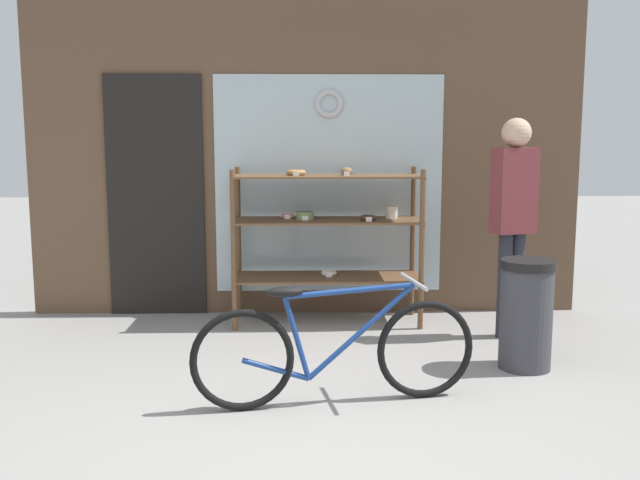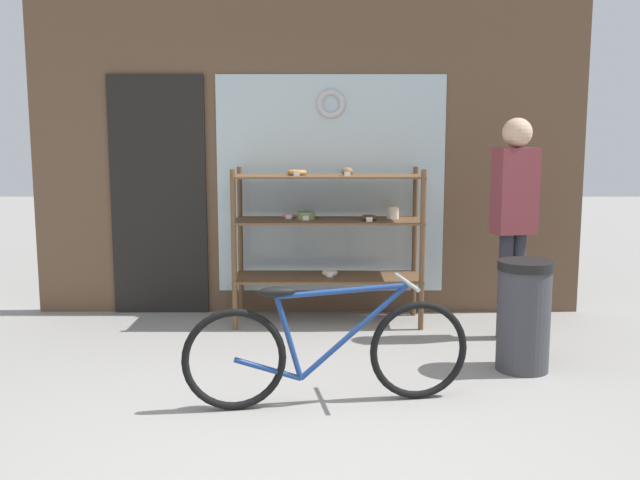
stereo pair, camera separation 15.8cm
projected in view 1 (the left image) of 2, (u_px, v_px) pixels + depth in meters
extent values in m
plane|color=gray|center=(311.00, 445.00, 3.66)|extent=(30.00, 30.00, 0.00)
cube|color=brown|center=(306.00, 91.00, 6.19)|extent=(4.85, 0.08, 3.92)
cube|color=silver|center=(329.00, 185.00, 6.27)|extent=(1.99, 0.02, 1.90)
cube|color=black|center=(156.00, 196.00, 6.23)|extent=(0.84, 0.03, 2.10)
torus|color=#B7B7BC|center=(329.00, 104.00, 6.15)|extent=(0.26, 0.06, 0.26)
cylinder|color=brown|center=(234.00, 251.00, 5.73)|extent=(0.04, 0.04, 1.31)
cylinder|color=brown|center=(422.00, 250.00, 5.77)|extent=(0.04, 0.04, 1.31)
cylinder|color=brown|center=(239.00, 242.00, 6.20)|extent=(0.04, 0.04, 1.31)
cylinder|color=brown|center=(413.00, 242.00, 6.24)|extent=(0.04, 0.04, 1.31)
cube|color=brown|center=(327.00, 277.00, 6.03)|extent=(1.57, 0.52, 0.02)
cube|color=brown|center=(327.00, 221.00, 5.96)|extent=(1.57, 0.52, 0.02)
cube|color=brown|center=(327.00, 176.00, 5.90)|extent=(1.57, 0.52, 0.02)
torus|color=#B27A42|center=(296.00, 173.00, 5.89)|extent=(0.16, 0.16, 0.04)
cube|color=white|center=(296.00, 174.00, 5.80)|extent=(0.05, 0.00, 0.04)
torus|color=beige|center=(329.00, 273.00, 6.05)|extent=(0.13, 0.13, 0.04)
cube|color=white|center=(329.00, 275.00, 5.98)|extent=(0.05, 0.00, 0.04)
torus|color=pink|center=(288.00, 216.00, 6.07)|extent=(0.12, 0.12, 0.03)
cube|color=white|center=(288.00, 217.00, 6.00)|extent=(0.05, 0.00, 0.04)
torus|color=#4C2D1E|center=(368.00, 218.00, 5.89)|extent=(0.14, 0.14, 0.04)
cube|color=white|center=(369.00, 219.00, 5.82)|extent=(0.05, 0.00, 0.04)
ellipsoid|color=brown|center=(346.00, 171.00, 5.83)|extent=(0.10, 0.08, 0.07)
cube|color=white|center=(347.00, 174.00, 5.78)|extent=(0.05, 0.00, 0.04)
cylinder|color=#7A995B|center=(305.00, 215.00, 5.98)|extent=(0.15, 0.15, 0.06)
cube|color=white|center=(305.00, 218.00, 5.90)|extent=(0.05, 0.00, 0.04)
cylinder|color=beige|center=(391.00, 212.00, 6.03)|extent=(0.10, 0.10, 0.10)
cube|color=white|center=(392.00, 217.00, 5.98)|extent=(0.05, 0.00, 0.04)
torus|color=black|center=(242.00, 360.00, 4.08)|extent=(0.60, 0.14, 0.60)
torus|color=black|center=(425.00, 349.00, 4.29)|extent=(0.60, 0.14, 0.60)
cylinder|color=navy|center=(361.00, 331.00, 4.20)|extent=(0.65, 0.14, 0.56)
cylinder|color=navy|center=(350.00, 291.00, 4.15)|extent=(0.77, 0.16, 0.07)
cylinder|color=navy|center=(297.00, 338.00, 4.13)|extent=(0.17, 0.06, 0.51)
cylinder|color=navy|center=(276.00, 370.00, 4.13)|extent=(0.40, 0.10, 0.17)
ellipsoid|color=black|center=(285.00, 292.00, 4.07)|extent=(0.23, 0.12, 0.06)
cylinder|color=#B2B2B7|center=(414.00, 281.00, 4.22)|extent=(0.10, 0.46, 0.02)
cylinder|color=#282833|center=(504.00, 286.00, 5.57)|extent=(0.11, 0.11, 0.83)
cylinder|color=#282833|center=(517.00, 285.00, 5.60)|extent=(0.11, 0.11, 0.83)
cube|color=brown|center=(514.00, 191.00, 5.47)|extent=(0.36, 0.26, 0.66)
sphere|color=tan|center=(517.00, 133.00, 5.41)|extent=(0.22, 0.22, 0.22)
cylinder|color=#38383D|center=(526.00, 314.00, 4.83)|extent=(0.35, 0.35, 0.75)
cylinder|color=black|center=(528.00, 264.00, 4.78)|extent=(0.37, 0.37, 0.06)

